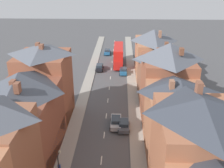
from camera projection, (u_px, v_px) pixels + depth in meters
name	position (u px, v px, depth m)	size (l,w,h in m)	color
pavement_left	(84.00, 95.00, 54.52)	(2.20, 104.00, 0.14)	gray
pavement_right	(133.00, 96.00, 54.19)	(2.20, 104.00, 0.14)	gray
centre_line_dashes	(108.00, 100.00, 52.55)	(0.14, 97.80, 0.01)	silver
terrace_row_right	(177.00, 114.00, 35.35)	(8.00, 69.68, 14.74)	brown
double_decker_bus_lead	(118.00, 55.00, 71.02)	(2.74, 10.80, 5.30)	red
car_near_blue	(124.00, 125.00, 42.85)	(1.90, 4.02, 1.57)	#4C515B
car_parked_right_a	(107.00, 52.00, 80.89)	(1.90, 4.20, 1.62)	#236093
car_mid_black	(123.00, 71.00, 65.55)	(1.90, 3.84, 1.65)	#236093
car_parked_left_b	(99.00, 67.00, 68.13)	(1.90, 4.51, 1.60)	black
car_far_grey	(116.00, 122.00, 43.65)	(1.90, 4.40, 1.68)	#B7BABF
pedestrian_mid_left	(59.00, 168.00, 33.25)	(0.36, 0.22, 1.61)	#23232D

